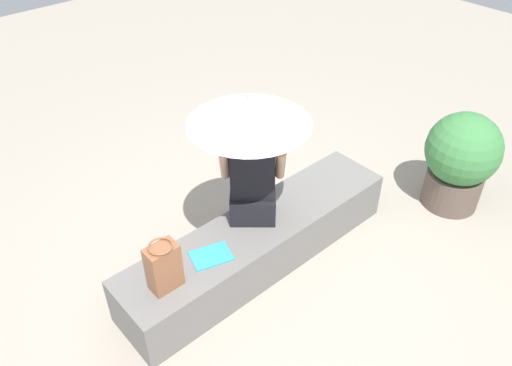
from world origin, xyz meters
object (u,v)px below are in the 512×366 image
Objects in this scene: magazine at (211,256)px; planter_near at (461,159)px; handbag_black at (164,267)px; person_seated at (253,175)px; parasol at (249,111)px.

planter_near is at bearing -176.99° from magazine.
planter_near reaches higher than handbag_black.
magazine is 2.34m from planter_near.
magazine is at bearing 14.94° from person_seated.
magazine is 0.31× the size of planter_near.
person_seated is at bearing -150.75° from parasol.
person_seated is 0.57m from parasol.
magazine is at bearing 13.11° from parasol.
planter_near reaches higher than magazine.
parasol is at bearing -20.37° from planter_near.
magazine is (0.51, 0.14, -0.38)m from person_seated.
handbag_black is at bearing 19.12° from magazine.
parasol is at bearing 29.25° from person_seated.
person_seated is 1.00× the size of planter_near.
parasol is 2.12m from planter_near.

